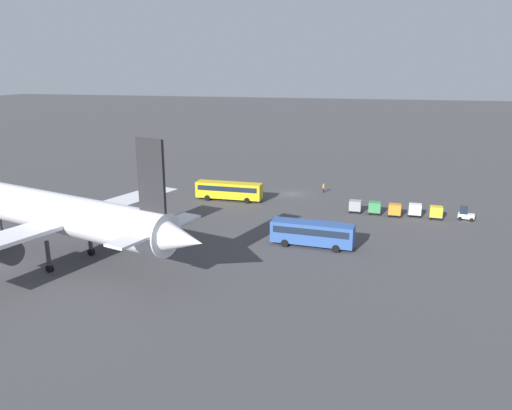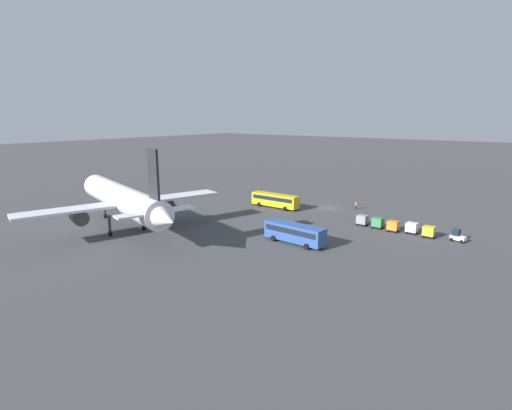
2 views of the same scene
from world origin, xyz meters
The scene contains 11 objects.
ground_plane centered at (0.00, 0.00, 0.00)m, with size 600.00×600.00×0.00m, color #424244.
airplane centered at (21.05, 40.37, 6.11)m, with size 42.12×36.05×16.23m.
shuttle_bus_near centered at (10.20, 7.22, 1.94)m, with size 11.95×3.00×3.23m.
shuttle_bus_far centered at (-7.71, 27.35, 1.97)m, with size 11.15×3.64×3.29m.
baggage_tug centered at (-29.26, 9.47, 0.94)m, with size 2.60×2.01×2.10m.
worker_person centered at (-5.59, -2.61, 0.87)m, with size 0.38×0.38×1.74m.
cargo_cart_yellow centered at (-24.81, 10.28, 1.19)m, with size 2.07×1.76×2.06m.
cargo_cart_white centered at (-21.68, 9.64, 1.19)m, with size 2.07×1.76×2.06m.
cargo_cart_orange centered at (-18.55, 10.45, 1.19)m, with size 2.07×1.76×2.06m.
cargo_cart_green centered at (-15.41, 9.90, 1.19)m, with size 2.07×1.76×2.06m.
cargo_cart_grey centered at (-12.28, 9.76, 1.19)m, with size 2.07×1.76×2.06m.
Camera 2 is at (-41.52, 82.23, 20.92)m, focal length 28.00 mm.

